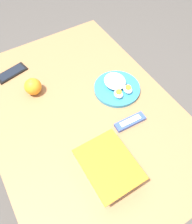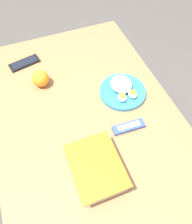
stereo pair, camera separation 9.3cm
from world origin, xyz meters
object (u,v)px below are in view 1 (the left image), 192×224
object	(u,v)px
food_container	(108,168)
rice_plate	(117,86)
cell_phone	(12,73)
orange_fruit	(33,87)
candy_bar	(130,122)

from	to	relation	value
food_container	rice_plate	world-z (taller)	food_container
food_container	cell_phone	distance (m)	0.69
orange_fruit	candy_bar	distance (m)	0.47
orange_fruit	rice_plate	bearing A→B (deg)	-118.63
food_container	cell_phone	size ratio (longest dim) A/B	1.36
food_container	candy_bar	world-z (taller)	food_container
rice_plate	food_container	bearing A→B (deg)	141.19
cell_phone	candy_bar	bearing A→B (deg)	-148.24
cell_phone	orange_fruit	bearing A→B (deg)	-162.63
rice_plate	candy_bar	xyz separation A→B (m)	(-0.19, 0.06, -0.01)
food_container	rice_plate	xyz separation A→B (m)	(0.32, -0.25, -0.01)
orange_fruit	rice_plate	distance (m)	0.39
orange_fruit	candy_bar	xyz separation A→B (m)	(-0.37, -0.28, -0.03)
orange_fruit	food_container	bearing A→B (deg)	-170.17
cell_phone	food_container	bearing A→B (deg)	-168.20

